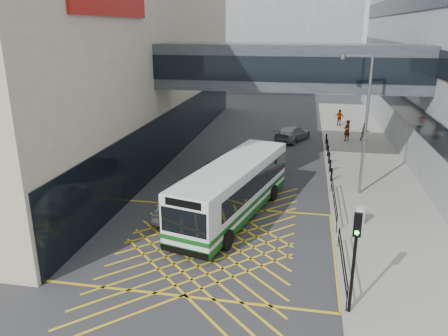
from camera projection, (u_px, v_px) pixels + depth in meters
The scene contains 18 objects.
ground at pixel (209, 243), 21.32m from camera, with size 120.00×120.00×0.00m, color #333335.
building_whsmith at pixel (42, 53), 36.99m from camera, with size 24.17×42.00×16.00m.
building_far at pixel (273, 34), 75.01m from camera, with size 28.00×16.00×18.00m, color gray.
skybridge at pixel (289, 67), 29.71m from camera, with size 20.00×4.10×3.00m.
pavement at pixel (364, 163), 33.74m from camera, with size 6.00×54.00×0.16m, color gray.
box_junction at pixel (209, 243), 21.32m from camera, with size 12.00×9.00×0.01m.
bus at pixel (234, 188), 23.95m from camera, with size 5.14×11.24×3.07m.
car_white at pixel (177, 203), 24.29m from camera, with size 1.87×4.56×1.45m, color #BCBCBE.
car_dark at pixel (220, 173), 29.27m from camera, with size 1.89×4.82×1.51m, color black.
car_silver at pixel (292, 133), 40.40m from camera, with size 1.97×4.66×1.45m, color gray.
traffic_light at pixel (355, 249), 15.07m from camera, with size 0.30×0.47×3.99m.
street_lamp at pixel (363, 117), 25.86m from camera, with size 1.92×0.52×8.43m.
litter_bin at pixel (360, 215), 22.96m from camera, with size 0.54×0.54×0.94m, color #ADA89E.
kerb_railings at pixel (337, 222), 21.63m from camera, with size 0.05×12.54×1.00m.
bollards at pixel (329, 154), 34.06m from camera, with size 0.14×10.14×0.90m.
pedestrian_a at pixel (347, 131), 39.64m from camera, with size 0.76×0.54×1.90m, color gray.
pedestrian_b at pixel (365, 132), 39.59m from camera, with size 0.80×0.46×1.64m, color gray.
pedestrian_c at pixel (340, 118), 45.80m from camera, with size 1.00×0.48×1.69m, color gray.
Camera 1 is at (4.27, -18.69, 10.07)m, focal length 35.00 mm.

